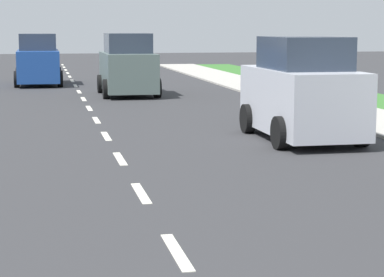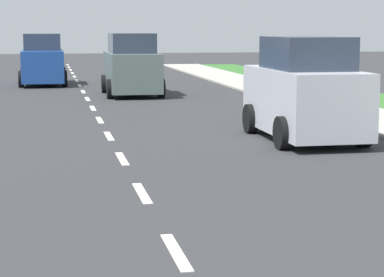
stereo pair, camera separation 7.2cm
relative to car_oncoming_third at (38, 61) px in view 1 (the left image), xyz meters
name	(u,v)px [view 1 (the left image)]	position (x,y,z in m)	size (l,w,h in m)	color
ground_plane	(89,107)	(1.51, -9.66, -1.01)	(96.00, 96.00, 0.00)	#333335
lane_center_line	(81,95)	(1.51, -5.46, -1.01)	(0.14, 46.40, 0.01)	silver
car_oncoming_third	(38,61)	(0.00, 0.00, 0.00)	(1.97, 4.26, 2.18)	#1E4799
car_parked_far	(302,92)	(5.69, -17.27, 0.03)	(1.96, 3.94, 2.25)	silver
car_outgoing_far	(128,67)	(3.19, -5.75, 0.03)	(2.01, 3.93, 2.24)	slate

